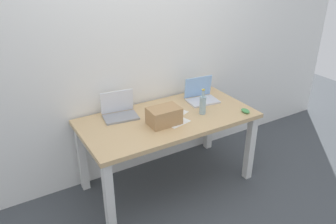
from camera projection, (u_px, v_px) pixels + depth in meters
ground_plane at (168, 182)px, 3.44m from camera, size 8.00×8.00×0.00m
back_wall at (143, 45)px, 3.23m from camera, size 5.20×0.08×2.60m
desk at (168, 126)px, 3.16m from camera, size 1.60×0.80×0.74m
laptop_left at (119, 111)px, 3.11m from camera, size 0.33×0.25×0.23m
laptop_right at (201, 96)px, 3.43m from camera, size 0.32×0.26×0.23m
beer_bottle at (203, 104)px, 3.14m from camera, size 0.06×0.06×0.24m
computer_mouse at (245, 111)px, 3.20m from camera, size 0.06×0.10×0.03m
cardboard_box at (164, 116)px, 2.97m from camera, size 0.28×0.19×0.15m
paper_sheet_near_back at (170, 111)px, 3.22m from camera, size 0.30×0.35×0.00m
paper_sheet_center at (171, 119)px, 3.08m from camera, size 0.27×0.34×0.00m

